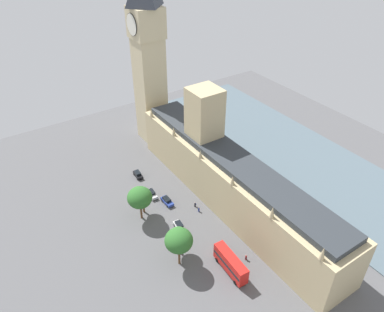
% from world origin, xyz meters
% --- Properties ---
extents(ground_plane, '(146.30, 146.30, 0.00)m').
position_xyz_m(ground_plane, '(0.00, 0.00, 0.00)').
color(ground_plane, '#565659').
extents(river_thames, '(36.93, 131.67, 0.25)m').
position_xyz_m(river_thames, '(-34.08, 0.00, 0.12)').
color(river_thames, slate).
rests_on(river_thames, ground).
extents(parliament_building, '(13.09, 76.30, 30.02)m').
position_xyz_m(parliament_building, '(-1.99, -1.64, 8.60)').
color(parliament_building, tan).
rests_on(parliament_building, ground).
extents(clock_tower, '(9.57, 9.57, 60.19)m').
position_xyz_m(clock_tower, '(-1.16, -44.25, 31.16)').
color(clock_tower, '#CCBA8E').
rests_on(clock_tower, ground).
extents(car_black_opposite_hall, '(2.04, 4.46, 1.74)m').
position_xyz_m(car_black_opposite_hall, '(14.51, -25.66, 0.89)').
color(car_black_opposite_hall, black).
rests_on(car_black_opposite_hall, ground).
extents(car_silver_kerbside, '(2.14, 4.78, 1.74)m').
position_xyz_m(car_silver_kerbside, '(15.31, -15.13, 0.89)').
color(car_silver_kerbside, '#B7B7BC').
rests_on(car_silver_kerbside, ground).
extents(car_blue_far_end, '(1.98, 4.58, 1.74)m').
position_xyz_m(car_blue_far_end, '(13.20, -9.90, 0.89)').
color(car_blue_far_end, navy).
rests_on(car_blue_far_end, ground).
extents(car_white_corner, '(2.17, 4.47, 1.74)m').
position_xyz_m(car_white_corner, '(15.50, 0.40, 0.89)').
color(car_white_corner, silver).
rests_on(car_white_corner, ground).
extents(double_decker_bus_near_tower, '(3.11, 10.62, 4.75)m').
position_xyz_m(double_decker_bus_near_tower, '(12.81, 18.42, 2.63)').
color(double_decker_bus_near_tower, red).
rests_on(double_decker_bus_near_tower, ground).
extents(pedestrian_trailing, '(0.53, 0.62, 1.53)m').
position_xyz_m(pedestrian_trailing, '(7.56, -2.12, 0.69)').
color(pedestrian_trailing, navy).
rests_on(pedestrian_trailing, ground).
extents(pedestrian_under_trees, '(0.66, 0.67, 1.61)m').
position_xyz_m(pedestrian_under_trees, '(7.58, 17.97, 0.72)').
color(pedestrian_under_trees, maroon).
rests_on(pedestrian_under_trees, ground).
extents(pedestrian_by_river_gate, '(0.57, 0.46, 1.58)m').
position_xyz_m(pedestrian_by_river_gate, '(7.33, -4.35, 0.71)').
color(pedestrian_by_river_gate, black).
rests_on(pedestrian_by_river_gate, ground).
extents(plane_tree_midblock, '(4.57, 4.57, 8.11)m').
position_xyz_m(plane_tree_midblock, '(20.31, -10.41, 6.10)').
color(plane_tree_midblock, brown).
rests_on(plane_tree_midblock, ground).
extents(plane_tree_leading, '(6.63, 6.63, 10.06)m').
position_xyz_m(plane_tree_leading, '(21.93, -8.64, 7.22)').
color(plane_tree_leading, brown).
rests_on(plane_tree_leading, ground).
extents(plane_tree_slot_10, '(6.56, 6.56, 10.62)m').
position_xyz_m(plane_tree_slot_10, '(21.53, 10.11, 7.79)').
color(plane_tree_slot_10, brown).
rests_on(plane_tree_slot_10, ground).
extents(plane_tree_slot_11, '(4.70, 4.70, 7.73)m').
position_xyz_m(plane_tree_slot_11, '(19.84, 7.13, 5.69)').
color(plane_tree_slot_11, brown).
rests_on(plane_tree_slot_11, ground).
extents(street_lamp_slot_13, '(0.56, 0.56, 6.19)m').
position_xyz_m(street_lamp_slot_13, '(20.22, 4.77, 4.33)').
color(street_lamp_slot_13, black).
rests_on(street_lamp_slot_13, ground).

